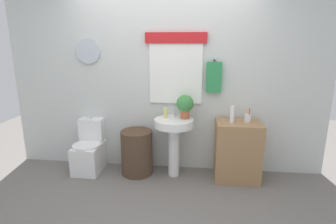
{
  "coord_description": "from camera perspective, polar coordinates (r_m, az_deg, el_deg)",
  "views": [
    {
      "loc": [
        0.46,
        -2.54,
        1.77
      ],
      "look_at": [
        0.08,
        0.8,
        0.91
      ],
      "focal_mm": 28.74,
      "sensor_mm": 36.0,
      "label": 1
    }
  ],
  "objects": [
    {
      "name": "faucet",
      "position": [
        3.64,
        1.44,
        -0.27
      ],
      "size": [
        0.03,
        0.03,
        0.1
      ],
      "primitive_type": "cylinder",
      "color": "silver",
      "rests_on": "pedestal_sink"
    },
    {
      "name": "back_wall",
      "position": [
        3.75,
        -0.58,
        7.2
      ],
      "size": [
        4.4,
        0.18,
        2.6
      ],
      "color": "silver",
      "rests_on": "ground_plane"
    },
    {
      "name": "wooden_cabinet",
      "position": [
        3.7,
        14.5,
        -7.98
      ],
      "size": [
        0.58,
        0.44,
        0.79
      ],
      "primitive_type": "cube",
      "color": "#9E754C",
      "rests_on": "ground_plane"
    },
    {
      "name": "laundry_hamper",
      "position": [
        3.78,
        -6.62,
        -8.49
      ],
      "size": [
        0.43,
        0.43,
        0.62
      ],
      "primitive_type": "cylinder",
      "color": "#4C3828",
      "rests_on": "ground_plane"
    },
    {
      "name": "lotion_bottle",
      "position": [
        3.49,
        13.46,
        -0.54
      ],
      "size": [
        0.05,
        0.05,
        0.22
      ],
      "primitive_type": "cylinder",
      "color": "white",
      "rests_on": "wooden_cabinet"
    },
    {
      "name": "toilet",
      "position": [
        4.03,
        -16.26,
        -7.92
      ],
      "size": [
        0.38,
        0.51,
        0.74
      ],
      "color": "white",
      "rests_on": "ground_plane"
    },
    {
      "name": "toothbrush_cup",
      "position": [
        3.59,
        16.51,
        -1.26
      ],
      "size": [
        0.08,
        0.08,
        0.19
      ],
      "color": "silver",
      "rests_on": "wooden_cabinet"
    },
    {
      "name": "ground_plane",
      "position": [
        3.13,
        -3.32,
        -20.11
      ],
      "size": [
        8.0,
        8.0,
        0.0
      ],
      "primitive_type": "plane",
      "color": "slate"
    },
    {
      "name": "soap_bottle",
      "position": [
        3.58,
        -0.57,
        -0.19
      ],
      "size": [
        0.05,
        0.05,
        0.14
      ],
      "primitive_type": "cylinder",
      "color": "#DBD166",
      "rests_on": "pedestal_sink"
    },
    {
      "name": "potted_plant",
      "position": [
        3.54,
        3.63,
        1.53
      ],
      "size": [
        0.23,
        0.23,
        0.32
      ],
      "color": "#AD5B38",
      "rests_on": "pedestal_sink"
    },
    {
      "name": "pedestal_sink",
      "position": [
        3.6,
        1.25,
        -4.56
      ],
      "size": [
        0.52,
        0.52,
        0.8
      ],
      "color": "white",
      "rests_on": "ground_plane"
    }
  ]
}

